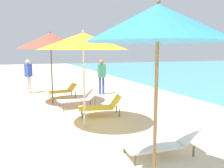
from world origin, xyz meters
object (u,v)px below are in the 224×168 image
lounger_second_shoreside (161,141)px  umbrella_farthest (51,41)px  person_walking_mid (28,73)px  lounger_third_shoreside (101,106)px  lounger_farthest_inland (79,98)px  lounger_farthest_shoreside (63,90)px  umbrella_third (83,41)px  umbrella_second (158,23)px  person_walking_near (102,73)px

lounger_second_shoreside → umbrella_farthest: 6.24m
lounger_second_shoreside → person_walking_mid: (-2.28, 8.47, 0.74)m
lounger_third_shoreside → lounger_farthest_inland: size_ratio=0.95×
lounger_third_shoreside → person_walking_mid: 5.70m
lounger_second_shoreside → person_walking_mid: bearing=-71.2°
lounger_farthest_shoreside → person_walking_mid: size_ratio=0.77×
umbrella_third → person_walking_mid: bearing=101.5°
umbrella_second → umbrella_farthest: (-0.59, 6.84, 0.03)m
umbrella_farthest → lounger_farthest_inland: 2.53m
umbrella_second → umbrella_farthest: bearing=94.9°
lounger_third_shoreside → person_walking_mid: person_walking_mid is taller
lounger_farthest_shoreside → umbrella_second: bearing=81.7°
lounger_second_shoreside → person_walking_near: person_walking_near is taller
lounger_farthest_shoreside → lounger_farthest_inland: 2.12m
umbrella_second → person_walking_mid: 9.87m
umbrella_second → lounger_farthest_shoreside: size_ratio=2.13×
umbrella_second → lounger_farthest_inland: umbrella_second is taller
lounger_second_shoreside → lounger_farthest_shoreside: size_ratio=1.18×
lounger_second_shoreside → lounger_farthest_inland: 4.65m
lounger_farthest_shoreside → person_walking_mid: (-1.42, 1.75, 0.70)m
umbrella_third → person_walking_near: bearing=66.1°
umbrella_farthest → person_walking_near: bearing=25.6°
lounger_third_shoreside → lounger_farthest_inland: bearing=-61.3°
umbrella_second → umbrella_farthest: 6.87m
umbrella_third → lounger_farthest_shoreside: bearing=88.0°
umbrella_third → person_walking_mid: 6.48m
umbrella_second → person_walking_mid: (-1.40, 9.66, -1.43)m
person_walking_mid → lounger_second_shoreside: bearing=-37.9°
umbrella_farthest → person_walking_mid: size_ratio=1.70×
umbrella_second → lounger_farthest_shoreside: umbrella_second is taller
lounger_farthest_shoreside → lounger_second_shoreside: bearing=89.1°
umbrella_farthest → lounger_farthest_shoreside: bearing=60.4°
umbrella_second → lounger_farthest_shoreside: 8.19m
person_walking_mid → lounger_third_shoreside: bearing=-31.5°
lounger_farthest_inland → person_walking_mid: 4.26m
person_walking_mid → umbrella_farthest: bearing=-36.9°
umbrella_third → lounger_farthest_shoreside: umbrella_third is taller
umbrella_second → lounger_farthest_shoreside: (0.01, 7.91, -2.13)m
umbrella_farthest → person_walking_near: 3.11m
person_walking_mid → umbrella_second: bearing=-44.7°
umbrella_third → lounger_third_shoreside: (0.81, 0.96, -2.03)m
lounger_third_shoreside → person_walking_mid: bearing=-56.8°
umbrella_second → person_walking_near: 8.38m
umbrella_second → lounger_second_shoreside: (0.87, 1.19, -2.17)m
person_walking_mid → lounger_farthest_shoreside: bearing=-14.0°
lounger_farthest_shoreside → person_walking_mid: bearing=-59.3°
umbrella_second → umbrella_third: 3.45m
lounger_second_shoreside → lounger_third_shoreside: (-0.21, 3.21, 0.03)m
lounger_second_shoreside → person_walking_mid: size_ratio=0.91×
umbrella_second → lounger_farthest_shoreside: bearing=89.9°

